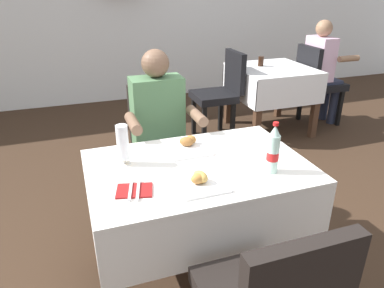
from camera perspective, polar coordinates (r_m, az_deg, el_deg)
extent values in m
plane|color=#382619|center=(2.43, 1.63, -19.18)|extent=(11.00, 11.00, 0.00)
cube|color=white|center=(1.98, 0.95, -3.51)|extent=(1.19, 0.80, 0.02)
cube|color=white|center=(1.77, 5.40, -14.05)|extent=(1.19, 0.02, 0.32)
cube|color=white|center=(2.39, -2.31, -2.92)|extent=(1.19, 0.02, 0.32)
cube|color=white|center=(1.98, -15.56, -10.38)|extent=(0.02, 0.80, 0.32)
cube|color=white|center=(2.31, 14.80, -4.86)|extent=(0.02, 0.80, 0.32)
cube|color=#472D1E|center=(2.17, 17.98, -14.06)|extent=(0.07, 0.07, 0.74)
cube|color=#472D1E|center=(2.38, -14.45, -9.84)|extent=(0.07, 0.07, 0.74)
cube|color=#472D1E|center=(2.63, 9.36, -5.66)|extent=(0.07, 0.07, 0.74)
cube|color=black|center=(2.69, -4.20, -1.75)|extent=(0.44, 0.44, 0.08)
cube|color=black|center=(2.82, -5.71, 5.14)|extent=(0.42, 0.06, 0.44)
cube|color=black|center=(2.65, -6.63, -8.97)|extent=(0.04, 0.04, 0.45)
cube|color=black|center=(2.73, 0.41, -7.73)|extent=(0.04, 0.04, 0.45)
cube|color=black|center=(2.93, -8.14, -5.47)|extent=(0.04, 0.04, 0.45)
cube|color=black|center=(3.00, -1.77, -4.45)|extent=(0.04, 0.04, 0.45)
cylinder|color=#282D42|center=(2.63, -5.36, -9.15)|extent=(0.10, 0.10, 0.45)
cylinder|color=#282D42|center=(2.67, -1.99, -8.56)|extent=(0.10, 0.10, 0.45)
cube|color=#282D42|center=(2.64, -4.79, -1.84)|extent=(0.34, 0.36, 0.12)
cube|color=#4C754C|center=(2.59, -5.48, 5.05)|extent=(0.36, 0.20, 0.50)
sphere|color=brown|center=(2.50, -5.80, 12.53)|extent=(0.19, 0.19, 0.19)
cylinder|color=brown|center=(2.33, -9.24, 3.23)|extent=(0.07, 0.26, 0.07)
cylinder|color=brown|center=(2.44, 0.76, 4.48)|extent=(0.07, 0.26, 0.07)
cube|color=white|center=(1.79, 1.46, -6.24)|extent=(0.24, 0.24, 0.01)
ellipsoid|color=#B77A38|center=(1.77, 1.15, -5.39)|extent=(0.09, 0.07, 0.06)
ellipsoid|color=#99602D|center=(1.77, 1.53, -5.31)|extent=(0.07, 0.07, 0.05)
ellipsoid|color=gold|center=(1.78, 1.33, -5.16)|extent=(0.09, 0.10, 0.06)
cube|color=white|center=(2.14, -0.59, -0.78)|extent=(0.24, 0.24, 0.01)
ellipsoid|color=#B77A38|center=(2.18, -0.19, 0.70)|extent=(0.08, 0.07, 0.05)
ellipsoid|color=#99602D|center=(2.15, -0.87, 0.38)|extent=(0.10, 0.09, 0.06)
cylinder|color=white|center=(2.01, -10.59, -3.05)|extent=(0.07, 0.07, 0.01)
cylinder|color=white|center=(2.01, -10.62, -2.59)|extent=(0.02, 0.02, 0.03)
cylinder|color=white|center=(1.96, -10.87, 0.29)|extent=(0.07, 0.07, 0.19)
cylinder|color=#C68928|center=(1.97, -10.80, -0.54)|extent=(0.06, 0.06, 0.13)
cylinder|color=silver|center=(1.90, 12.60, -1.56)|extent=(0.06, 0.06, 0.21)
cylinder|color=red|center=(1.91, 12.57, -1.84)|extent=(0.06, 0.06, 0.05)
cone|color=silver|center=(1.85, 12.97, 2.07)|extent=(0.06, 0.06, 0.06)
cylinder|color=red|center=(1.84, 13.07, 3.11)|extent=(0.03, 0.03, 0.02)
cube|color=maroon|center=(1.76, -9.05, -7.24)|extent=(0.20, 0.17, 0.01)
cube|color=silver|center=(1.76, -9.65, -7.06)|extent=(0.06, 0.19, 0.01)
cube|color=silver|center=(1.75, -8.48, -7.03)|extent=(0.06, 0.19, 0.01)
cube|color=white|center=(4.32, 12.61, 11.55)|extent=(0.85, 0.87, 0.02)
cube|color=white|center=(4.02, 15.51, 7.76)|extent=(0.85, 0.02, 0.32)
cube|color=white|center=(4.72, 9.74, 10.72)|extent=(0.85, 0.02, 0.32)
cube|color=white|center=(4.16, 7.38, 9.03)|extent=(0.02, 0.87, 0.32)
cube|color=white|center=(4.59, 16.96, 9.63)|extent=(0.02, 0.87, 0.32)
cube|color=#472D1E|center=(3.94, 10.29, 4.70)|extent=(0.07, 0.07, 0.74)
cube|color=#472D1E|center=(4.33, 18.87, 5.60)|extent=(0.07, 0.07, 0.74)
cube|color=#472D1E|center=(4.57, 5.76, 7.76)|extent=(0.07, 0.07, 0.74)
cube|color=#472D1E|center=(4.91, 13.67, 8.39)|extent=(0.07, 0.07, 0.74)
cube|color=black|center=(4.07, 3.38, 7.49)|extent=(0.44, 0.44, 0.08)
cube|color=black|center=(4.10, 6.77, 11.26)|extent=(0.06, 0.42, 0.44)
cube|color=black|center=(4.24, 0.28, 4.49)|extent=(0.04, 0.04, 0.45)
cube|color=black|center=(3.94, 1.93, 2.89)|extent=(0.04, 0.04, 0.45)
cube|color=black|center=(4.36, 4.52, 4.98)|extent=(0.04, 0.04, 0.45)
cube|color=black|center=(4.07, 6.41, 3.45)|extent=(0.04, 0.04, 0.45)
cube|color=black|center=(4.80, 19.87, 8.74)|extent=(0.44, 0.44, 0.08)
cube|color=black|center=(4.59, 17.83, 11.71)|extent=(0.06, 0.42, 0.44)
cube|color=black|center=(4.85, 22.23, 5.25)|extent=(0.04, 0.04, 0.45)
cube|color=black|center=(5.10, 19.81, 6.50)|extent=(0.04, 0.04, 0.45)
cube|color=black|center=(4.64, 19.02, 4.91)|extent=(0.04, 0.04, 0.45)
cube|color=black|center=(4.90, 16.65, 6.23)|extent=(0.04, 0.04, 0.45)
cylinder|color=#282D42|center=(4.90, 21.31, 5.57)|extent=(0.10, 0.10, 0.45)
cylinder|color=#282D42|center=(5.01, 20.17, 6.16)|extent=(0.10, 0.10, 0.45)
cube|color=#282D42|center=(4.78, 19.72, 8.96)|extent=(0.36, 0.34, 0.12)
cube|color=silver|center=(4.66, 19.47, 12.57)|extent=(0.20, 0.36, 0.50)
sphere|color=#997051|center=(4.61, 20.09, 16.74)|extent=(0.19, 0.19, 0.19)
cylinder|color=#997051|center=(4.64, 23.43, 12.24)|extent=(0.26, 0.07, 0.07)
cylinder|color=#997051|center=(4.97, 20.15, 13.43)|extent=(0.26, 0.07, 0.07)
cylinder|color=black|center=(4.35, 10.79, 12.67)|extent=(0.06, 0.06, 0.11)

